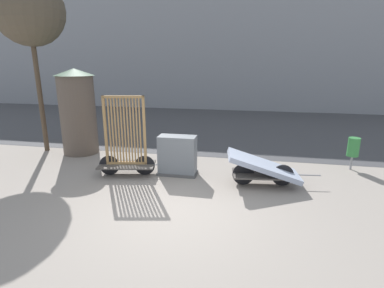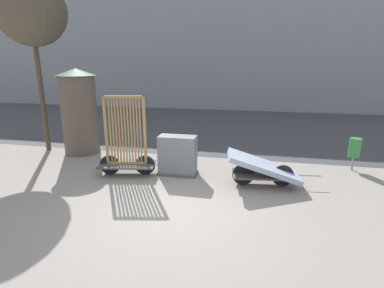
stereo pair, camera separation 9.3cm
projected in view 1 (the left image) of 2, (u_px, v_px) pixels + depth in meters
The scene contains 9 objects.
ground_plane at pixel (175, 212), 6.49m from camera, with size 60.00×60.00×0.00m, color gray.
road_strip at pixel (220, 126), 15.22m from camera, with size 56.00×10.48×0.01m.
building_facade at pixel (233, 37), 20.80m from camera, with size 48.00×4.00×9.59m.
bike_cart_with_bedframe at pixel (126, 149), 8.43m from camera, with size 2.30×1.07×2.27m.
bike_cart_with_mattress at pixel (263, 168), 7.79m from camera, with size 2.45×1.17×0.90m.
utility_cabinet at pixel (177, 157), 8.54m from camera, with size 1.12×0.54×1.14m.
trash_bin at pixel (353, 147), 8.90m from camera, with size 0.33×0.33×0.98m.
advertising_column at pixel (78, 111), 10.37m from camera, with size 1.35×1.35×2.94m.
street_tree at pixel (29, 11), 9.77m from camera, with size 2.29×2.29×5.92m.
Camera 1 is at (1.51, -5.68, 3.15)m, focal length 28.00 mm.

